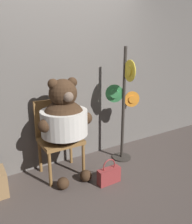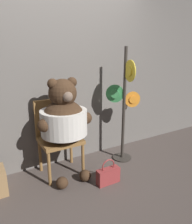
{
  "view_description": "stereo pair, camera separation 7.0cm",
  "coord_description": "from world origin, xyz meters",
  "px_view_note": "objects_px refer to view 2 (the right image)",
  "views": [
    {
      "loc": [
        -1.1,
        -2.2,
        1.63
      ],
      "look_at": [
        0.33,
        0.17,
        0.8
      ],
      "focal_mm": 35.0,
      "sensor_mm": 36.0,
      "label": 1
    },
    {
      "loc": [
        -1.04,
        -2.23,
        1.63
      ],
      "look_at": [
        0.33,
        0.17,
        0.8
      ],
      "focal_mm": 35.0,
      "sensor_mm": 36.0,
      "label": 2
    }
  ],
  "objects_px": {
    "teddy_bear": "(64,119)",
    "hat_display_rack": "(124,106)",
    "handbag_on_ground": "(108,175)",
    "chair": "(58,133)"
  },
  "relations": [
    {
      "from": "chair",
      "to": "hat_display_rack",
      "type": "height_order",
      "value": "hat_display_rack"
    },
    {
      "from": "teddy_bear",
      "to": "handbag_on_ground",
      "type": "height_order",
      "value": "teddy_bear"
    },
    {
      "from": "teddy_bear",
      "to": "handbag_on_ground",
      "type": "xyz_separation_m",
      "value": [
        0.38,
        -0.43,
        -0.66
      ]
    },
    {
      "from": "handbag_on_ground",
      "to": "hat_display_rack",
      "type": "bearing_deg",
      "value": 38.65
    },
    {
      "from": "chair",
      "to": "teddy_bear",
      "type": "height_order",
      "value": "teddy_bear"
    },
    {
      "from": "chair",
      "to": "teddy_bear",
      "type": "bearing_deg",
      "value": -76.85
    },
    {
      "from": "chair",
      "to": "teddy_bear",
      "type": "xyz_separation_m",
      "value": [
        0.04,
        -0.15,
        0.23
      ]
    },
    {
      "from": "teddy_bear",
      "to": "hat_display_rack",
      "type": "distance_m",
      "value": 0.91
    },
    {
      "from": "hat_display_rack",
      "to": "handbag_on_ground",
      "type": "bearing_deg",
      "value": -141.35
    },
    {
      "from": "chair",
      "to": "teddy_bear",
      "type": "distance_m",
      "value": 0.28
    }
  ]
}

